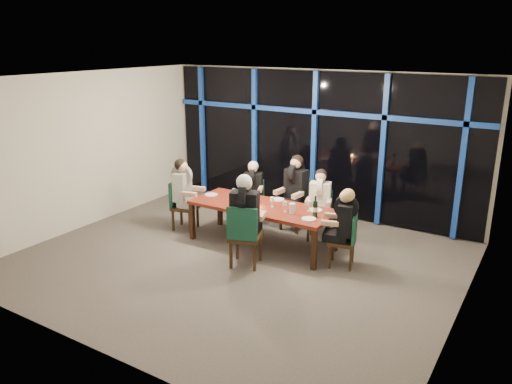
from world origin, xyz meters
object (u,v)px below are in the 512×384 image
at_px(dining_table, 262,209).
at_px(chair_far_left, 253,199).
at_px(chair_near_mid, 244,233).
at_px(diner_far_right, 320,194).
at_px(diner_far_mid, 295,182).
at_px(diner_end_right, 344,216).
at_px(chair_end_right, 347,238).
at_px(diner_near_mid, 245,207).
at_px(diner_far_left, 253,184).
at_px(chair_far_mid, 297,201).
at_px(chair_far_right, 320,212).
at_px(wine_bottle, 315,209).
at_px(chair_end_left, 181,202).
at_px(water_pitcher, 292,209).
at_px(diner_end_left, 184,184).

bearing_deg(dining_table, chair_far_left, 129.36).
xyz_separation_m(chair_near_mid, diner_far_right, (0.52, 1.74, 0.28)).
relative_size(diner_far_mid, diner_end_right, 1.12).
distance_m(chair_end_right, diner_near_mid, 1.72).
bearing_deg(diner_far_left, chair_far_left, 90.00).
relative_size(chair_far_left, diner_end_right, 0.99).
xyz_separation_m(dining_table, chair_far_mid, (0.15, 1.07, -0.12)).
distance_m(diner_far_left, diner_end_right, 2.46).
bearing_deg(diner_near_mid, dining_table, -94.30).
height_order(chair_far_left, diner_near_mid, diner_near_mid).
bearing_deg(diner_far_right, diner_far_left, 160.83).
bearing_deg(chair_far_left, chair_end_right, -44.90).
relative_size(chair_far_right, wine_bottle, 2.52).
xyz_separation_m(chair_end_left, diner_end_right, (3.33, 0.07, 0.33)).
xyz_separation_m(dining_table, chair_far_left, (-0.75, 0.91, -0.19)).
bearing_deg(diner_far_mid, water_pitcher, -58.18).
bearing_deg(diner_near_mid, diner_end_left, -39.62).
bearing_deg(water_pitcher, dining_table, 150.86).
height_order(diner_far_right, water_pitcher, diner_far_right).
bearing_deg(wine_bottle, diner_near_mid, -135.97).
bearing_deg(diner_end_right, dining_table, -107.14).
bearing_deg(chair_far_left, diner_end_right, -45.94).
xyz_separation_m(dining_table, chair_end_right, (1.64, -0.04, -0.18)).
bearing_deg(diner_end_left, chair_end_left, 90.00).
xyz_separation_m(chair_end_left, chair_near_mid, (2.00, -0.82, 0.06)).
bearing_deg(chair_far_right, diner_end_left, -175.17).
relative_size(chair_far_left, chair_far_mid, 0.87).
height_order(chair_far_mid, diner_far_left, diner_far_left).
bearing_deg(chair_end_right, dining_table, -106.35).
height_order(diner_near_mid, wine_bottle, diner_near_mid).
xyz_separation_m(diner_far_left, diner_near_mid, (0.93, -1.71, 0.17)).
height_order(chair_far_left, diner_far_left, diner_far_left).
relative_size(chair_end_right, diner_far_right, 1.02).
bearing_deg(diner_end_left, chair_far_left, -56.16).
relative_size(chair_end_right, wine_bottle, 2.50).
relative_size(chair_end_left, diner_near_mid, 0.93).
bearing_deg(diner_far_mid, chair_far_mid, 90.00).
distance_m(diner_end_left, diner_end_right, 3.25).
xyz_separation_m(chair_far_left, diner_near_mid, (0.96, -1.77, 0.52)).
relative_size(chair_far_mid, diner_far_right, 1.14).
bearing_deg(chair_near_mid, chair_end_left, -40.22).
bearing_deg(water_pitcher, diner_end_right, -16.55).
relative_size(diner_far_left, diner_far_mid, 0.87).
height_order(chair_far_left, diner_end_left, diner_end_left).
relative_size(chair_near_mid, diner_end_left, 1.14).
bearing_deg(water_pitcher, chair_far_right, 66.20).
relative_size(diner_end_left, wine_bottle, 2.59).
bearing_deg(chair_far_mid, chair_end_right, -30.37).
bearing_deg(wine_bottle, chair_end_left, -178.28).
height_order(chair_far_right, water_pitcher, water_pitcher).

